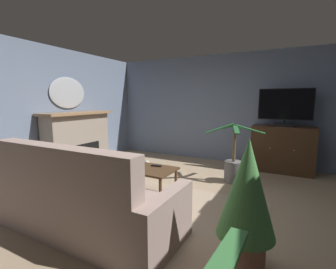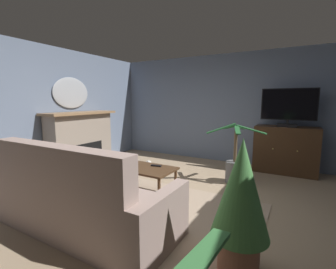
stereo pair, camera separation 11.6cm
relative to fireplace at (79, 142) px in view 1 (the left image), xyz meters
name	(u,v)px [view 1 (the left image)]	position (x,y,z in m)	size (l,w,h in m)	color
ground_plane	(168,205)	(2.59, -0.69, -0.62)	(6.33, 6.27, 0.04)	tan
wall_back	(222,109)	(2.59, 2.20, 0.70)	(6.33, 0.10, 2.61)	slate
wall_left	(37,111)	(-0.33, -0.69, 0.70)	(0.10, 6.27, 2.61)	slate
rug_central	(157,214)	(2.62, -1.06, -0.59)	(2.67, 2.13, 0.01)	tan
fireplace	(79,142)	(0.00, 0.00, 0.00)	(0.88, 1.69, 1.26)	#4C4C51
wall_mirror_oval	(68,93)	(-0.25, 0.00, 1.07)	(0.06, 0.92, 0.68)	#B2B7BF
tv_cabinet	(282,150)	(4.00, 1.85, -0.14)	(1.22, 0.55, 0.97)	black
television	(285,106)	(4.00, 1.80, 0.79)	(1.03, 0.20, 0.78)	black
coffee_table	(140,170)	(2.03, -0.57, -0.19)	(1.15, 0.61, 0.45)	#4C331E
tv_remote	(156,166)	(2.24, -0.43, -0.14)	(0.17, 0.05, 0.02)	black
sofa_floral	(84,204)	(2.09, -1.80, -0.26)	(2.22, 0.93, 1.06)	#A3897F
potted_plant_tall_palm_by_window	(247,198)	(3.83, -1.57, 0.07)	(0.51, 0.51, 1.20)	#99664C
potted_plant_on_hearth_side	(233,167)	(3.23, 0.71, -0.32)	(1.01, 0.74, 1.11)	slate
cat	(137,165)	(1.19, 0.51, -0.49)	(0.72, 0.36, 0.22)	beige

